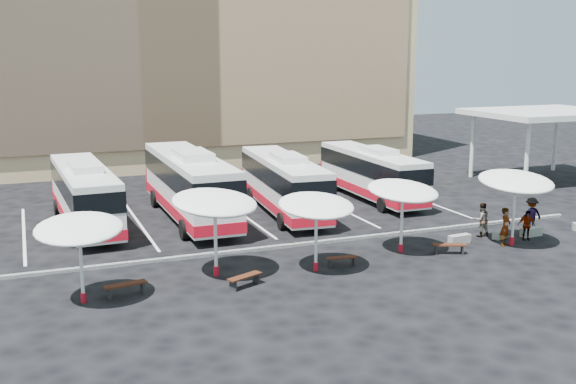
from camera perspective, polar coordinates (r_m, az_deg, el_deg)
name	(u,v)px	position (r m, az deg, el deg)	size (l,w,h in m)	color
ground	(292,250)	(32.60, 0.31, -4.92)	(120.00, 120.00, 0.00)	black
sandstone_building	(156,14)	(62.04, -11.09, 14.56)	(42.00, 18.25, 29.60)	tan
service_canopy	(545,115)	(53.01, 20.92, 6.13)	(10.00, 8.00, 5.20)	silver
curb_divider	(288,246)	(33.02, -0.02, -4.57)	(34.00, 0.25, 0.15)	black
bay_lines	(241,214)	(39.88, -3.98, -1.84)	(24.15, 12.00, 0.01)	white
bus_0	(84,193)	(38.20, -16.85, -0.08)	(3.03, 11.54, 3.63)	silver
bus_1	(189,183)	(38.62, -8.36, 0.76)	(3.02, 12.79, 4.06)	silver
bus_2	(283,182)	(39.68, -0.40, 0.86)	(3.41, 11.61, 3.63)	silver
bus_3	(371,172)	(43.78, 7.05, 1.70)	(2.65, 10.97, 3.48)	silver
sunshade_0	(79,229)	(26.29, -17.28, -3.00)	(3.78, 3.81, 3.41)	silver
sunshade_1	(215,203)	(28.26, -6.22, -0.92)	(4.76, 4.78, 3.75)	silver
sunshade_2	(316,206)	(28.83, 2.41, -1.17)	(3.55, 3.59, 3.42)	silver
sunshade_3	(403,191)	(31.99, 9.69, 0.08)	(4.02, 4.05, 3.50)	silver
sunshade_4	(516,182)	(34.46, 18.73, 0.82)	(4.03, 4.08, 3.75)	silver
wood_bench_0	(126,286)	(27.27, -13.58, -7.78)	(1.71, 0.70, 0.51)	black
wood_bench_1	(245,278)	(27.56, -3.68, -7.30)	(1.61, 1.02, 0.48)	black
wood_bench_2	(342,259)	(30.21, 4.57, -5.68)	(1.41, 0.55, 0.42)	black
wood_bench_3	(449,246)	(32.77, 13.48, -4.50)	(1.60, 0.98, 0.48)	black
conc_bench_0	(459,239)	(34.68, 14.31, -3.89)	(1.17, 0.39, 0.44)	gray
conc_bench_1	(500,234)	(36.28, 17.54, -3.41)	(1.09, 0.36, 0.41)	gray
conc_bench_2	(531,232)	(37.12, 19.90, -3.20)	(1.19, 0.40, 0.45)	gray
passenger_0	(505,227)	(34.78, 17.93, -2.81)	(0.69, 0.46, 1.90)	black
passenger_1	(482,220)	(36.11, 16.07, -2.28)	(0.86, 0.67, 1.78)	black
passenger_2	(526,225)	(36.18, 19.54, -2.67)	(0.90, 0.37, 1.53)	black
passenger_3	(531,215)	(37.92, 19.90, -1.81)	(1.19, 0.69, 1.85)	black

